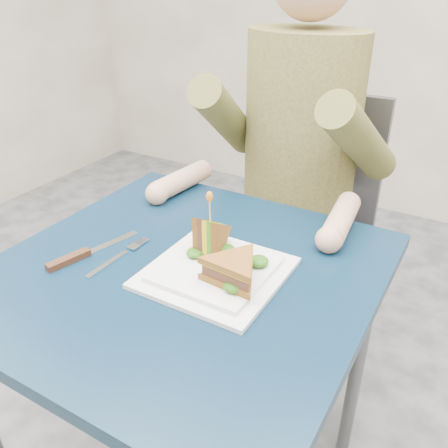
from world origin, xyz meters
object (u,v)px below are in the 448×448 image
Objects in this scene: chair at (305,214)px; knife at (77,256)px; table at (185,299)px; sandwich_flat at (234,270)px; diner at (301,112)px; sandwich_upright at (210,237)px; fork at (117,258)px; plate at (216,271)px.

chair is 0.84m from knife.
table is 5.08× the size of sandwich_flat.
sandwich_upright is (0.03, -0.53, -0.13)m from diner.
knife is at bearing -105.21° from chair.
table is 0.18m from sandwich_flat.
chair is 7.46× the size of sandwich_upright.
fork is 0.82× the size of knife.
table is at bearing 21.75° from knife.
sandwich_flat is at bearing 6.26° from fork.
sandwich_flat is at bearing -6.27° from table.
sandwich_flat is (0.05, -0.02, 0.04)m from plate.
sandwich_upright reaches higher than sandwich_flat.
knife is at bearing -149.82° from sandwich_upright.
fork is at bearing -173.74° from sandwich_flat.
plate is at bearing -48.32° from sandwich_upright.
sandwich_upright reaches higher than fork.
chair reaches higher than plate.
chair is 0.78m from fork.
chair is at bearing 74.79° from knife.
chair reaches higher than sandwich_upright.
sandwich_upright is (0.03, 0.06, 0.13)m from table.
chair is 1.25× the size of diner.
table is 0.17m from fork.
plate is (0.07, 0.01, 0.09)m from table.
sandwich_upright reaches higher than plate.
sandwich_flat is 1.18× the size of sandwich_upright.
plate is 0.22m from fork.
sandwich_upright is at bearing 62.26° from table.
chair reaches higher than fork.
fork reaches higher than table.
table is at bearing -170.78° from plate.
fork is (-0.21, -0.05, -0.01)m from plate.
knife is (-0.07, -0.04, 0.00)m from fork.
diner is at bearing 93.17° from sandwich_upright.
table is 3.42× the size of knife.
table is 0.71m from chair.
plate is at bearing 155.56° from sandwich_flat.
chair is at bearing 92.62° from sandwich_upright.
plate is at bearing 14.38° from fork.
table is 0.81× the size of chair.
chair is at bearing 99.87° from sandwich_flat.
chair is 0.72m from plate.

